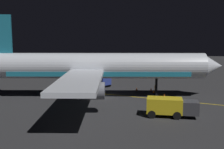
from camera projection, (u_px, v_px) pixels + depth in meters
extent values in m
cube|color=#2D2D2F|center=(99.00, 97.00, 42.66)|extent=(180.00, 180.00, 0.20)
cube|color=gold|center=(126.00, 96.00, 43.09)|extent=(7.24, 28.41, 0.01)
cylinder|color=silver|center=(99.00, 66.00, 41.97)|extent=(9.13, 31.98, 3.85)
cube|color=teal|center=(99.00, 73.00, 42.11)|extent=(8.14, 27.25, 0.69)
cone|color=silver|center=(212.00, 66.00, 41.77)|extent=(4.23, 3.67, 3.77)
cube|color=silver|center=(94.00, 63.00, 52.13)|extent=(17.07, 7.50, 0.50)
cylinder|color=slate|center=(100.00, 71.00, 51.50)|extent=(2.61, 3.51, 2.10)
cube|color=silver|center=(80.00, 80.00, 32.00)|extent=(17.07, 7.50, 0.50)
cylinder|color=slate|center=(91.00, 91.00, 33.00)|extent=(2.61, 3.51, 2.10)
cylinder|color=black|center=(156.00, 88.00, 42.34)|extent=(0.42, 0.42, 2.87)
cylinder|color=black|center=(84.00, 85.00, 44.75)|extent=(0.42, 0.42, 2.87)
cylinder|color=black|center=(80.00, 90.00, 40.18)|extent=(0.42, 0.42, 2.87)
cube|color=gold|center=(164.00, 105.00, 32.11)|extent=(2.12, 4.03, 1.74)
cube|color=#38383D|center=(190.00, 107.00, 31.62)|extent=(2.00, 1.81, 1.50)
cylinder|color=black|center=(177.00, 113.00, 31.99)|extent=(2.31, 0.91, 0.90)
cylinder|color=black|center=(152.00, 112.00, 32.47)|extent=(2.31, 0.91, 0.90)
cube|color=navy|center=(100.00, 78.00, 51.08)|extent=(4.09, 4.50, 2.13)
cube|color=#38383D|center=(90.00, 78.00, 53.23)|extent=(2.67, 2.63, 1.50)
cylinder|color=black|center=(95.00, 83.00, 52.25)|extent=(2.39, 2.10, 0.90)
cylinder|color=black|center=(105.00, 85.00, 50.21)|extent=(2.39, 2.10, 0.90)
cylinder|color=black|center=(156.00, 92.00, 44.02)|extent=(0.32, 0.32, 0.85)
cylinder|color=orange|center=(156.00, 87.00, 43.92)|extent=(0.40, 0.40, 0.65)
sphere|color=tan|center=(156.00, 85.00, 43.86)|extent=(0.24, 0.24, 0.24)
cone|color=#EA590F|center=(151.00, 89.00, 46.97)|extent=(0.36, 0.36, 0.55)
cube|color=black|center=(151.00, 91.00, 47.00)|extent=(0.50, 0.50, 0.03)
cone|color=#EA590F|center=(164.00, 96.00, 42.08)|extent=(0.36, 0.36, 0.55)
cube|color=black|center=(164.00, 97.00, 42.12)|extent=(0.50, 0.50, 0.03)
cone|color=#EA590F|center=(137.00, 89.00, 47.36)|extent=(0.36, 0.36, 0.55)
cube|color=black|center=(137.00, 90.00, 47.40)|extent=(0.50, 0.50, 0.03)
cone|color=#EA590F|center=(154.00, 91.00, 45.39)|extent=(0.36, 0.36, 0.55)
cube|color=black|center=(154.00, 93.00, 45.43)|extent=(0.50, 0.50, 0.03)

